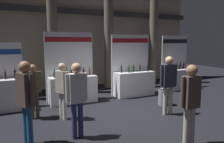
# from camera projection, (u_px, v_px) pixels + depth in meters

# --- Properties ---
(ground_plane) EXTENTS (26.43, 26.43, 0.00)m
(ground_plane) POSITION_uv_depth(u_px,v_px,m) (126.00, 115.00, 6.79)
(ground_plane) COLOR black
(hall_colonnade) EXTENTS (13.21, 1.34, 6.64)m
(hall_colonnade) POSITION_uv_depth(u_px,v_px,m) (77.00, 20.00, 10.65)
(hall_colonnade) COLOR tan
(hall_colonnade) RESTS_ON ground_plane
(exhibitor_booth_1) EXTENTS (1.81, 0.66, 2.59)m
(exhibitor_booth_1) POSITION_uv_depth(u_px,v_px,m) (72.00, 86.00, 8.16)
(exhibitor_booth_1) COLOR white
(exhibitor_booth_1) RESTS_ON ground_plane
(exhibitor_booth_2) EXTENTS (1.77, 0.66, 2.52)m
(exhibitor_booth_2) POSITION_uv_depth(u_px,v_px,m) (134.00, 81.00, 9.23)
(exhibitor_booth_2) COLOR white
(exhibitor_booth_2) RESTS_ON ground_plane
(exhibitor_booth_3) EXTENTS (1.51, 0.66, 2.51)m
(exhibitor_booth_3) POSITION_uv_depth(u_px,v_px,m) (178.00, 76.00, 10.41)
(exhibitor_booth_3) COLOR white
(exhibitor_booth_3) RESTS_ON ground_plane
(trash_bin) EXTENTS (0.37, 0.37, 0.62)m
(trash_bin) POSITION_uv_depth(u_px,v_px,m) (164.00, 97.00, 7.82)
(trash_bin) COLOR slate
(trash_bin) RESTS_ON ground_plane
(visitor_2) EXTENTS (0.57, 0.26, 1.80)m
(visitor_2) POSITION_uv_depth(u_px,v_px,m) (168.00, 80.00, 6.72)
(visitor_2) COLOR #ADA393
(visitor_2) RESTS_ON ground_plane
(visitor_3) EXTENTS (0.37, 0.48, 1.85)m
(visitor_3) POSITION_uv_depth(u_px,v_px,m) (26.00, 95.00, 4.68)
(visitor_3) COLOR navy
(visitor_3) RESTS_ON ground_plane
(visitor_5) EXTENTS (0.52, 0.34, 1.60)m
(visitor_5) POSITION_uv_depth(u_px,v_px,m) (34.00, 87.00, 6.39)
(visitor_5) COLOR #47382D
(visitor_5) RESTS_ON ground_plane
(visitor_6) EXTENTS (0.52, 0.24, 1.77)m
(visitor_6) POSITION_uv_depth(u_px,v_px,m) (190.00, 98.00, 4.67)
(visitor_6) COLOR #ADA393
(visitor_6) RESTS_ON ground_plane
(visitor_7) EXTENTS (0.37, 0.45, 1.64)m
(visitor_7) POSITION_uv_depth(u_px,v_px,m) (62.00, 87.00, 6.31)
(visitor_7) COLOR silver
(visitor_7) RESTS_ON ground_plane
(visitor_8) EXTENTS (0.53, 0.23, 1.77)m
(visitor_8) POSITION_uv_depth(u_px,v_px,m) (77.00, 94.00, 5.05)
(visitor_8) COLOR navy
(visitor_8) RESTS_ON ground_plane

